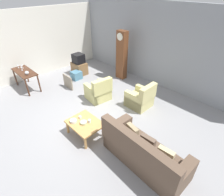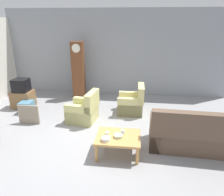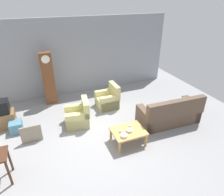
% 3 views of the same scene
% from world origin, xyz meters
% --- Properties ---
extents(ground_plane, '(10.40, 10.40, 0.00)m').
position_xyz_m(ground_plane, '(0.00, 0.00, 0.00)').
color(ground_plane, gray).
extents(garage_door_wall, '(8.40, 0.16, 3.20)m').
position_xyz_m(garage_door_wall, '(0.00, 3.60, 1.60)').
color(garage_door_wall, gray).
rests_on(garage_door_wall, ground_plane).
extents(pegboard_wall_left, '(0.12, 6.40, 2.88)m').
position_xyz_m(pegboard_wall_left, '(-4.20, 0.40, 1.44)').
color(pegboard_wall_left, silver).
rests_on(pegboard_wall_left, ground_plane).
extents(couch_floral, '(2.14, 0.97, 1.04)m').
position_xyz_m(couch_floral, '(2.23, -0.12, 0.36)').
color(couch_floral, brown).
rests_on(couch_floral, ground_plane).
extents(armchair_olive_near, '(0.89, 0.87, 0.92)m').
position_xyz_m(armchair_olive_near, '(-0.66, 0.98, 0.31)').
color(armchair_olive_near, '#CCC67A').
rests_on(armchair_olive_near, ground_plane).
extents(armchair_olive_far, '(0.80, 0.77, 0.92)m').
position_xyz_m(armchair_olive_far, '(0.71, 1.73, 0.31)').
color(armchair_olive_far, '#CFC57F').
rests_on(armchair_olive_far, ground_plane).
extents(coffee_table_wood, '(0.96, 0.76, 0.44)m').
position_xyz_m(coffee_table_wood, '(0.48, -0.50, 0.38)').
color(coffee_table_wood, tan).
rests_on(coffee_table_wood, ground_plane).
extents(console_table_dark, '(1.30, 0.56, 0.78)m').
position_xyz_m(console_table_dark, '(-3.31, -0.58, 0.66)').
color(console_table_dark, '#472819').
rests_on(console_table_dark, ground_plane).
extents(grandfather_clock, '(0.44, 0.30, 2.09)m').
position_xyz_m(grandfather_clock, '(-1.32, 2.91, 1.05)').
color(grandfather_clock, brown).
rests_on(grandfather_clock, ground_plane).
extents(tv_stand_cabinet, '(0.68, 0.52, 0.56)m').
position_xyz_m(tv_stand_cabinet, '(-2.97, 1.77, 0.28)').
color(tv_stand_cabinet, brown).
rests_on(tv_stand_cabinet, ground_plane).
extents(tv_crt, '(0.48, 0.44, 0.42)m').
position_xyz_m(tv_crt, '(-2.97, 1.77, 0.77)').
color(tv_crt, black).
rests_on(tv_crt, tv_stand_cabinet).
extents(framed_picture_leaning, '(0.60, 0.05, 0.55)m').
position_xyz_m(framed_picture_leaning, '(-2.18, 0.63, 0.28)').
color(framed_picture_leaning, gray).
rests_on(framed_picture_leaning, ground_plane).
extents(storage_box_blue, '(0.38, 0.42, 0.36)m').
position_xyz_m(storage_box_blue, '(-2.62, 1.35, 0.18)').
color(storage_box_blue, teal).
rests_on(storage_box_blue, ground_plane).
extents(glass_dome_cloche, '(0.14, 0.14, 0.14)m').
position_xyz_m(glass_dome_cloche, '(-2.93, -0.61, 0.85)').
color(glass_dome_cloche, silver).
rests_on(glass_dome_cloche, console_table_dark).
extents(cup_white_porcelain, '(0.08, 0.08, 0.07)m').
position_xyz_m(cup_white_porcelain, '(0.24, -0.48, 0.48)').
color(cup_white_porcelain, white).
rests_on(cup_white_porcelain, coffee_table_wood).
extents(cup_blue_rimmed, '(0.08, 0.08, 0.10)m').
position_xyz_m(cup_blue_rimmed, '(0.57, -0.40, 0.49)').
color(cup_blue_rimmed, silver).
rests_on(cup_blue_rimmed, coffee_table_wood).
extents(bowl_white_stacked, '(0.19, 0.19, 0.08)m').
position_xyz_m(bowl_white_stacked, '(0.24, -0.71, 0.48)').
color(bowl_white_stacked, white).
rests_on(bowl_white_stacked, coffee_table_wood).
extents(bowl_shallow_green, '(0.19, 0.19, 0.06)m').
position_xyz_m(bowl_shallow_green, '(0.49, -0.54, 0.47)').
color(bowl_shallow_green, '#B2C69E').
rests_on(bowl_shallow_green, coffee_table_wood).
extents(wine_glass_tall, '(0.06, 0.06, 0.17)m').
position_xyz_m(wine_glass_tall, '(-3.79, -0.61, 0.89)').
color(wine_glass_tall, silver).
rests_on(wine_glass_tall, console_table_dark).
extents(wine_glass_mid, '(0.07, 0.07, 0.20)m').
position_xyz_m(wine_glass_mid, '(-3.62, -0.50, 0.91)').
color(wine_glass_mid, silver).
rests_on(wine_glass_mid, console_table_dark).
extents(wine_glass_short, '(0.07, 0.07, 0.22)m').
position_xyz_m(wine_glass_short, '(-3.43, -0.60, 0.92)').
color(wine_glass_short, silver).
rests_on(wine_glass_short, console_table_dark).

